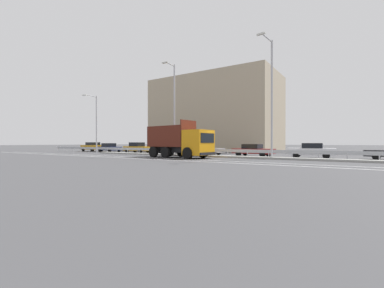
# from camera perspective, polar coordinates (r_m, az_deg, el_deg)

# --- Properties ---
(ground_plane) EXTENTS (320.00, 320.00, 0.00)m
(ground_plane) POSITION_cam_1_polar(r_m,az_deg,el_deg) (24.52, 2.78, -3.09)
(ground_plane) COLOR #424244
(lane_strip_0) EXTENTS (61.61, 0.16, 0.01)m
(lane_strip_0) POSITION_cam_1_polar(r_m,az_deg,el_deg) (23.58, -5.52, -3.22)
(lane_strip_0) COLOR silver
(lane_strip_0) RESTS_ON ground_plane
(lane_strip_1) EXTENTS (61.61, 0.16, 0.01)m
(lane_strip_1) POSITION_cam_1_polar(r_m,az_deg,el_deg) (22.33, -8.16, -3.42)
(lane_strip_1) COLOR silver
(lane_strip_1) RESTS_ON ground_plane
(median_island) EXTENTS (33.89, 1.10, 0.18)m
(median_island) POSITION_cam_1_polar(r_m,az_deg,el_deg) (25.94, 4.60, -2.70)
(median_island) COLOR gray
(median_island) RESTS_ON ground_plane
(median_guardrail) EXTENTS (61.61, 0.09, 0.78)m
(median_guardrail) POSITION_cam_1_polar(r_m,az_deg,el_deg) (27.11, 5.96, -1.56)
(median_guardrail) COLOR #9EA0A5
(median_guardrail) RESTS_ON ground_plane
(dump_truck) EXTENTS (7.03, 3.14, 3.57)m
(dump_truck) POSITION_cam_1_polar(r_m,az_deg,el_deg) (24.37, -1.32, 0.02)
(dump_truck) COLOR orange
(dump_truck) RESTS_ON ground_plane
(median_road_sign) EXTENTS (0.72, 0.16, 2.24)m
(median_road_sign) POSITION_cam_1_polar(r_m,az_deg,el_deg) (28.85, -4.80, -0.24)
(median_road_sign) COLOR white
(median_road_sign) RESTS_ON ground_plane
(street_lamp_0) EXTENTS (0.71, 2.21, 8.07)m
(street_lamp_0) POSITION_cam_1_polar(r_m,az_deg,el_deg) (38.61, -20.66, 4.83)
(street_lamp_0) COLOR #ADADB2
(street_lamp_0) RESTS_ON ground_plane
(street_lamp_1) EXTENTS (0.71, 1.91, 10.08)m
(street_lamp_1) POSITION_cam_1_polar(r_m,az_deg,el_deg) (28.63, -4.08, 8.43)
(street_lamp_1) COLOR #ADADB2
(street_lamp_1) RESTS_ON ground_plane
(street_lamp_2) EXTENTS (0.71, 2.56, 10.43)m
(street_lamp_2) POSITION_cam_1_polar(r_m,az_deg,el_deg) (23.76, 17.16, 10.71)
(street_lamp_2) COLOR #ADADB2
(street_lamp_2) RESTS_ON ground_plane
(parked_car_0) EXTENTS (4.11, 2.13, 1.51)m
(parked_car_0) POSITION_cam_1_polar(r_m,az_deg,el_deg) (45.86, -21.23, -0.57)
(parked_car_0) COLOR #B27A14
(parked_car_0) RESTS_ON ground_plane
(parked_car_1) EXTENTS (4.09, 2.04, 1.37)m
(parked_car_1) POSITION_cam_1_polar(r_m,az_deg,el_deg) (41.90, -17.94, -0.76)
(parked_car_1) COLOR navy
(parked_car_1) RESTS_ON ground_plane
(parked_car_2) EXTENTS (4.05, 2.04, 1.49)m
(parked_car_2) POSITION_cam_1_polar(r_m,az_deg,el_deg) (37.47, -12.05, -0.79)
(parked_car_2) COLOR #B27A14
(parked_car_2) RESTS_ON ground_plane
(parked_car_3) EXTENTS (3.92, 1.93, 1.22)m
(parked_car_3) POSITION_cam_1_polar(r_m,az_deg,el_deg) (34.01, -4.87, -1.06)
(parked_car_3) COLOR #B27A14
(parked_car_3) RESTS_ON ground_plane
(parked_car_4) EXTENTS (4.85, 2.11, 1.39)m
(parked_car_4) POSITION_cam_1_polar(r_m,az_deg,el_deg) (30.82, 2.70, -1.10)
(parked_car_4) COLOR #A3A3A8
(parked_car_4) RESTS_ON ground_plane
(parked_car_5) EXTENTS (4.35, 2.10, 1.30)m
(parked_car_5) POSITION_cam_1_polar(r_m,az_deg,el_deg) (27.95, 13.43, -1.31)
(parked_car_5) COLOR maroon
(parked_car_5) RESTS_ON ground_plane
(parked_car_6) EXTENTS (4.26, 2.24, 1.41)m
(parked_car_6) POSITION_cam_1_polar(r_m,az_deg,el_deg) (26.59, 24.99, -1.30)
(parked_car_6) COLOR silver
(parked_car_6) RESTS_ON ground_plane
(background_building_0) EXTENTS (22.60, 12.36, 13.36)m
(background_building_0) POSITION_cam_1_polar(r_m,az_deg,el_deg) (48.61, 5.19, 6.48)
(background_building_0) COLOR tan
(background_building_0) RESTS_ON ground_plane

